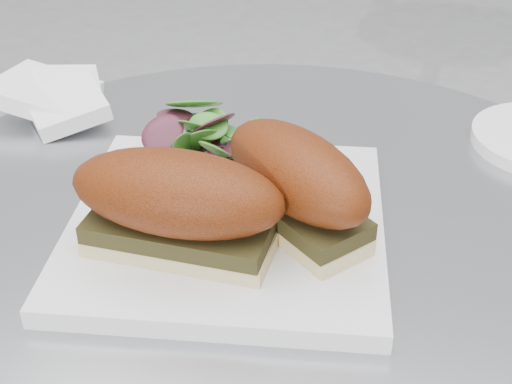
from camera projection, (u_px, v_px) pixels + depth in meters
plate at (227, 224)px, 0.57m from camera, size 0.29×0.29×0.02m
sandwich_left at (177, 203)px, 0.51m from camera, size 0.16×0.08×0.08m
sandwich_right at (296, 181)px, 0.54m from camera, size 0.16×0.14×0.08m
salad at (209, 138)px, 0.63m from camera, size 0.11×0.11×0.05m
napkin at (56, 108)px, 0.75m from camera, size 0.16×0.16×0.02m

